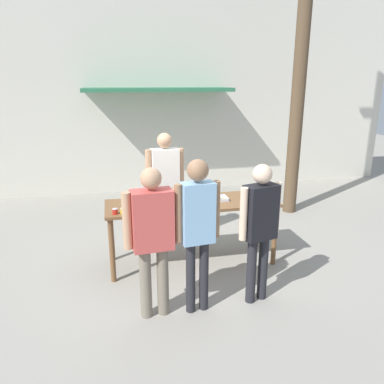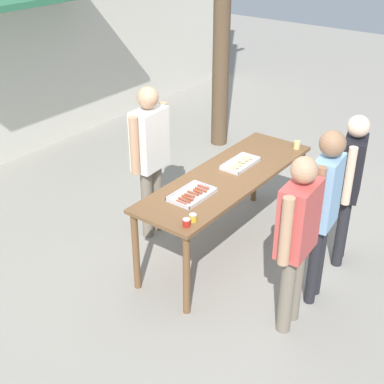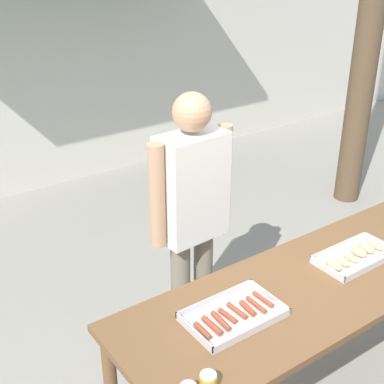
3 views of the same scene
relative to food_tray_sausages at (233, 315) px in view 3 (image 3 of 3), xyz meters
The scene contains 5 objects.
serving_table 0.62m from the food_tray_sausages, ahead, with size 2.43×0.77×0.94m.
food_tray_sausages is the anchor object (origin of this frame).
food_tray_buns 0.90m from the food_tray_sausages, ahead, with size 0.48×0.25×0.06m.
condiment_jar_ketchup 0.47m from the food_tray_sausages, 141.93° to the right, with size 0.07×0.07×0.07m.
person_server_behind_table 0.94m from the food_tray_sausages, 67.33° to the left, with size 0.63×0.27×1.81m.
Camera 3 is at (-1.96, -1.55, 2.63)m, focal length 50.00 mm.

